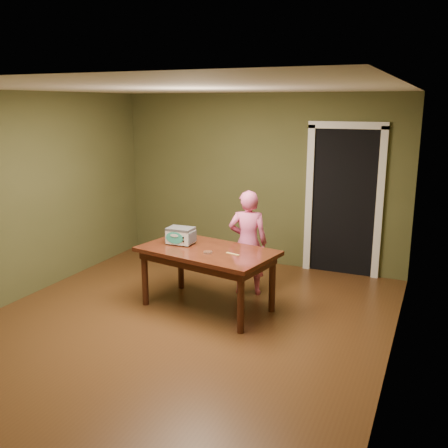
% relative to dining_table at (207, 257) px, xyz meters
% --- Properties ---
extents(floor, '(5.00, 5.00, 0.00)m').
position_rel_dining_table_xyz_m(floor, '(-0.07, -0.51, -0.65)').
color(floor, '#4F2F16').
rests_on(floor, ground).
extents(room_shell, '(4.52, 5.02, 2.61)m').
position_rel_dining_table_xyz_m(room_shell, '(-0.07, -0.51, 1.06)').
color(room_shell, '#4D4F2A').
rests_on(room_shell, ground).
extents(doorway, '(1.10, 0.66, 2.25)m').
position_rel_dining_table_xyz_m(doorway, '(1.23, 2.27, 0.41)').
color(doorway, black).
rests_on(doorway, ground).
extents(dining_table, '(1.74, 1.17, 0.75)m').
position_rel_dining_table_xyz_m(dining_table, '(0.00, 0.00, 0.00)').
color(dining_table, '#38170C').
rests_on(dining_table, floor).
extents(toy_oven, '(0.34, 0.24, 0.21)m').
position_rel_dining_table_xyz_m(toy_oven, '(-0.40, 0.07, 0.21)').
color(toy_oven, '#4C4F54').
rests_on(toy_oven, dining_table).
extents(baking_pan, '(0.10, 0.10, 0.02)m').
position_rel_dining_table_xyz_m(baking_pan, '(0.08, -0.14, 0.11)').
color(baking_pan, silver).
rests_on(baking_pan, dining_table).
extents(spatula, '(0.18, 0.07, 0.01)m').
position_rel_dining_table_xyz_m(spatula, '(0.36, -0.07, 0.10)').
color(spatula, '#DBB75F').
rests_on(spatula, dining_table).
extents(child, '(0.57, 0.45, 1.38)m').
position_rel_dining_table_xyz_m(child, '(0.27, 0.67, 0.04)').
color(child, pink).
rests_on(child, floor).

